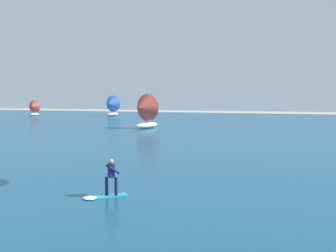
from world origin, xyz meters
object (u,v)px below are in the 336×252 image
kitesurfer (107,183)px  sailboat_mid_left (144,111)px  sailboat_center_horizon (111,106)px  sailboat_leading (33,108)px

kitesurfer → sailboat_mid_left: size_ratio=0.35×
sailboat_center_horizon → sailboat_leading: (-16.43, -3.78, -0.51)m
kitesurfer → sailboat_leading: bearing=128.8°
kitesurfer → sailboat_mid_left: 34.26m
kitesurfer → sailboat_center_horizon: size_ratio=0.38×
sailboat_mid_left → sailboat_leading: 40.29m
kitesurfer → sailboat_leading: sailboat_leading is taller
sailboat_center_horizon → sailboat_leading: sailboat_center_horizon is taller
sailboat_center_horizon → sailboat_leading: 16.87m
kitesurfer → sailboat_center_horizon: sailboat_center_horizon is taller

